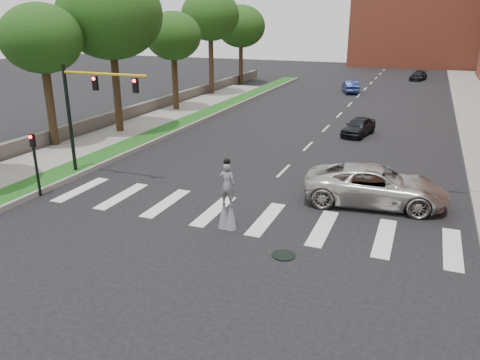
# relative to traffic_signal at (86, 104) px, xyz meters

# --- Properties ---
(ground_plane) EXTENTS (160.00, 160.00, 0.00)m
(ground_plane) POSITION_rel_traffic_signal_xyz_m (9.78, -3.00, -4.15)
(ground_plane) COLOR black
(ground_plane) RESTS_ON ground
(grass_median) EXTENTS (2.00, 60.00, 0.25)m
(grass_median) POSITION_rel_traffic_signal_xyz_m (-1.72, 17.00, -4.03)
(grass_median) COLOR #164914
(grass_median) RESTS_ON ground
(median_curb) EXTENTS (0.20, 60.00, 0.28)m
(median_curb) POSITION_rel_traffic_signal_xyz_m (-0.67, 17.00, -4.01)
(median_curb) COLOR gray
(median_curb) RESTS_ON ground
(sidewalk_left) EXTENTS (4.00, 60.00, 0.18)m
(sidewalk_left) POSITION_rel_traffic_signal_xyz_m (-4.72, 7.00, -4.06)
(sidewalk_left) COLOR gray
(sidewalk_left) RESTS_ON ground
(stone_wall) EXTENTS (0.50, 56.00, 1.10)m
(stone_wall) POSITION_rel_traffic_signal_xyz_m (-7.22, 19.00, -3.60)
(stone_wall) COLOR #514D45
(stone_wall) RESTS_ON ground
(manhole) EXTENTS (0.90, 0.90, 0.04)m
(manhole) POSITION_rel_traffic_signal_xyz_m (12.78, -5.00, -4.13)
(manhole) COLOR black
(manhole) RESTS_ON ground
(building_backdrop) EXTENTS (26.00, 14.00, 18.00)m
(building_backdrop) POSITION_rel_traffic_signal_xyz_m (15.78, 75.00, 4.85)
(building_backdrop) COLOR #CB5C3F
(building_backdrop) RESTS_ON ground
(traffic_signal) EXTENTS (5.30, 0.23, 6.20)m
(traffic_signal) POSITION_rel_traffic_signal_xyz_m (0.00, 0.00, 0.00)
(traffic_signal) COLOR black
(traffic_signal) RESTS_ON ground
(secondary_signal) EXTENTS (0.25, 0.21, 3.23)m
(secondary_signal) POSITION_rel_traffic_signal_xyz_m (-0.52, -3.50, -2.20)
(secondary_signal) COLOR black
(secondary_signal) RESTS_ON ground
(stilt_performer) EXTENTS (0.84, 0.52, 3.14)m
(stilt_performer) POSITION_rel_traffic_signal_xyz_m (9.82, -3.50, -2.86)
(stilt_performer) COLOR black
(stilt_performer) RESTS_ON ground
(suv_crossing) EXTENTS (6.98, 3.77, 1.86)m
(suv_crossing) POSITION_rel_traffic_signal_xyz_m (15.33, 1.72, -3.22)
(suv_crossing) COLOR #B9B6AF
(suv_crossing) RESTS_ON ground
(car_near) EXTENTS (2.45, 4.33, 1.39)m
(car_near) POSITION_rel_traffic_signal_xyz_m (12.56, 15.62, -3.45)
(car_near) COLOR black
(car_near) RESTS_ON ground
(car_mid) EXTENTS (2.77, 4.63, 1.44)m
(car_mid) POSITION_rel_traffic_signal_xyz_m (8.49, 37.10, -3.43)
(car_mid) COLOR navy
(car_mid) RESTS_ON ground
(car_far) EXTENTS (2.60, 4.56, 1.25)m
(car_far) POSITION_rel_traffic_signal_xyz_m (15.68, 52.59, -3.53)
(car_far) COLOR black
(car_far) RESTS_ON ground
(tree_1) EXTENTS (5.30, 5.30, 9.53)m
(tree_1) POSITION_rel_traffic_signal_xyz_m (-6.66, 4.36, 3.07)
(tree_1) COLOR black
(tree_1) RESTS_ON ground
(tree_2) EXTENTS (7.57, 7.57, 12.00)m
(tree_2) POSITION_rel_traffic_signal_xyz_m (-4.91, 9.52, 4.60)
(tree_2) COLOR black
(tree_2) RESTS_ON ground
(tree_3) EXTENTS (5.18, 5.18, 9.17)m
(tree_3) POSITION_rel_traffic_signal_xyz_m (-5.31, 19.25, 2.75)
(tree_3) COLOR black
(tree_3) RESTS_ON ground
(tree_4) EXTENTS (6.48, 6.48, 11.54)m
(tree_4) POSITION_rel_traffic_signal_xyz_m (-6.28, 29.46, 4.59)
(tree_4) COLOR black
(tree_4) RESTS_ON ground
(tree_5) EXTENTS (6.42, 6.42, 10.19)m
(tree_5) POSITION_rel_traffic_signal_xyz_m (-6.70, 39.76, 3.27)
(tree_5) COLOR black
(tree_5) RESTS_ON ground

